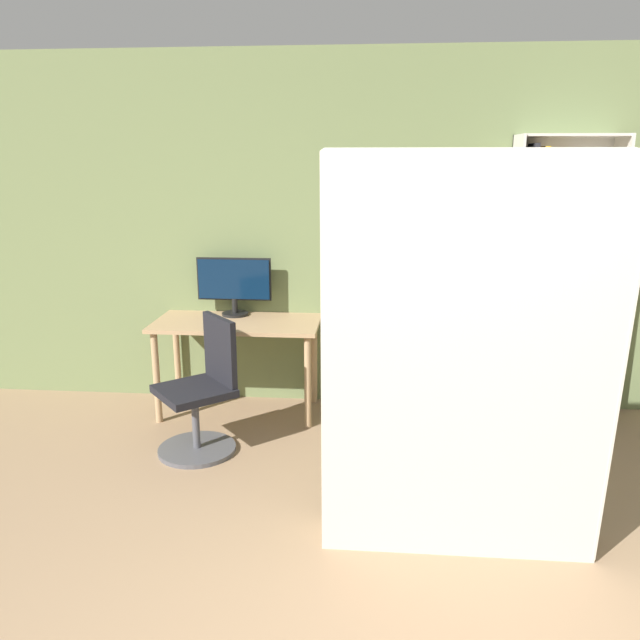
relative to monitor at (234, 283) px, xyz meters
name	(u,v)px	position (x,y,z in m)	size (l,w,h in m)	color
wall_back	(400,235)	(1.26, 0.15, 0.36)	(8.00, 0.06, 2.70)	#6B7A4C
desk	(237,334)	(0.05, -0.18, -0.36)	(1.24, 0.61, 0.73)	tan
monitor	(234,283)	(0.00, 0.00, 0.00)	(0.58, 0.21, 0.45)	black
office_chair	(202,399)	(-0.05, -0.85, -0.62)	(0.62, 0.62, 0.91)	#4C4C51
bookshelf	(544,283)	(2.32, -0.02, 0.04)	(0.72, 0.34, 2.08)	beige
mattress_near	(467,365)	(1.52, -1.83, 0.00)	(1.34, 0.39, 1.96)	beige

